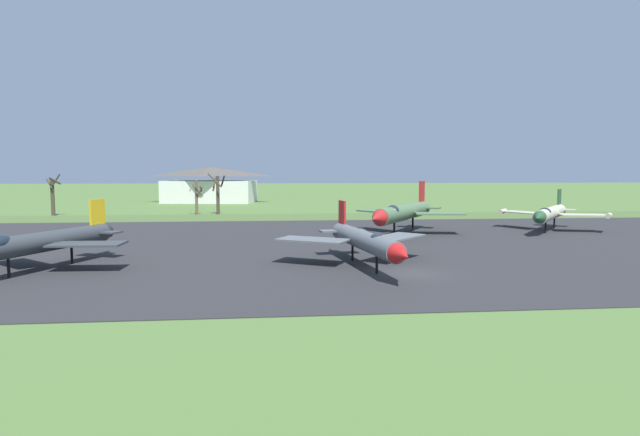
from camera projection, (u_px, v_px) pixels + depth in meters
name	position (u px, v px, depth m)	size (l,w,h in m)	color
ground_plane	(408.00, 274.00, 34.05)	(600.00, 600.00, 0.00)	#4C6B33
asphalt_apron	(368.00, 244.00, 48.26)	(98.88, 47.78, 0.05)	#28282B
grass_verge_strip	(332.00, 217.00, 77.90)	(158.88, 12.00, 0.06)	#455E2E
jet_fighter_front_left	(550.00, 213.00, 58.39)	(12.10, 12.74, 4.78)	#B7B293
jet_fighter_front_right	(365.00, 240.00, 35.94)	(12.10, 14.28, 4.55)	#565B60
jet_fighter_rear_center	(35.00, 243.00, 34.21)	(10.84, 14.32, 4.74)	#33383D
jet_fighter_rear_left	(403.00, 212.00, 55.01)	(12.50, 15.97, 5.82)	#4C6B47
info_placard_rear_left	(380.00, 240.00, 46.15)	(0.57, 0.30, 1.07)	black
bare_tree_far_left	(53.00, 195.00, 79.60)	(2.20, 2.49, 6.69)	#42382D
bare_tree_left_of_center	(197.00, 196.00, 82.13)	(2.12, 2.25, 5.55)	brown
bare_tree_center	(218.00, 192.00, 82.43)	(2.87, 2.87, 6.78)	#42382D
visitor_building	(210.00, 185.00, 115.91)	(22.52, 14.69, 8.18)	silver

